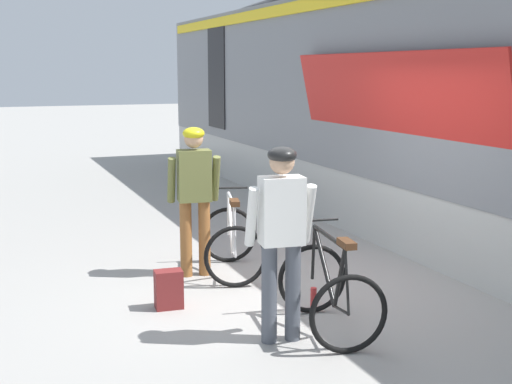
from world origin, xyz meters
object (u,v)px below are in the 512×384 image
at_px(cyclist_far_in_olive, 194,188).
at_px(water_bottle_by_the_backpack, 176,298).
at_px(train_car, 511,104).
at_px(bicycle_near_black, 329,291).
at_px(water_bottle_near_the_bikes, 313,297).
at_px(bicycle_far_white, 232,241).
at_px(cyclist_near_in_white, 281,227).
at_px(backpack_on_platform, 169,289).

relative_size(cyclist_far_in_olive, water_bottle_by_the_backpack, 8.70).
height_order(train_car, bicycle_near_black, train_car).
bearing_deg(cyclist_far_in_olive, water_bottle_near_the_bikes, -62.21).
bearing_deg(bicycle_far_white, water_bottle_by_the_backpack, -136.85).
height_order(cyclist_far_in_olive, bicycle_near_black, cyclist_far_in_olive).
distance_m(train_car, cyclist_near_in_white, 4.55).
bearing_deg(train_car, cyclist_near_in_white, -156.83).
height_order(bicycle_far_white, water_bottle_by_the_backpack, bicycle_far_white).
relative_size(train_car, cyclist_near_in_white, 12.26).
relative_size(train_car, water_bottle_by_the_backpack, 106.61).
bearing_deg(train_car, bicycle_far_white, 175.48).
height_order(bicycle_near_black, water_bottle_by_the_backpack, bicycle_near_black).
height_order(bicycle_near_black, water_bottle_near_the_bikes, bicycle_near_black).
bearing_deg(water_bottle_by_the_backpack, backpack_on_platform, 161.35).
bearing_deg(backpack_on_platform, cyclist_far_in_olive, 63.84).
distance_m(bicycle_near_black, bicycle_far_white, 2.05).
bearing_deg(bicycle_near_black, cyclist_far_in_olive, 106.08).
bearing_deg(cyclist_far_in_olive, train_car, -5.78).
bearing_deg(train_car, water_bottle_by_the_backpack, -173.08).
bearing_deg(water_bottle_by_the_backpack, water_bottle_near_the_bikes, -21.07).
bearing_deg(water_bottle_near_the_bikes, backpack_on_platform, 159.04).
distance_m(cyclist_near_in_white, bicycle_far_white, 2.18).
bearing_deg(bicycle_near_black, train_car, 25.80).
relative_size(bicycle_near_black, backpack_on_platform, 2.92).
bearing_deg(bicycle_near_black, water_bottle_by_the_backpack, 134.64).
bearing_deg(backpack_on_platform, train_car, 11.37).
height_order(backpack_on_platform, water_bottle_by_the_backpack, backpack_on_platform).
distance_m(bicycle_near_black, water_bottle_near_the_bikes, 0.74).
bearing_deg(cyclist_far_in_olive, cyclist_near_in_white, -86.65).
distance_m(cyclist_near_in_white, bicycle_near_black, 0.82).
xyz_separation_m(backpack_on_platform, water_bottle_by_the_backpack, (0.06, -0.02, -0.10)).
distance_m(bicycle_far_white, backpack_on_platform, 1.33).
relative_size(cyclist_near_in_white, bicycle_near_black, 1.51).
bearing_deg(cyclist_near_in_white, train_car, 23.17).
bearing_deg(water_bottle_by_the_backpack, bicycle_far_white, 43.15).
xyz_separation_m(bicycle_far_white, water_bottle_near_the_bikes, (0.39, -1.39, -0.30)).
xyz_separation_m(cyclist_far_in_olive, bicycle_far_white, (0.41, -0.13, -0.65)).
height_order(water_bottle_near_the_bikes, water_bottle_by_the_backpack, water_bottle_near_the_bikes).
xyz_separation_m(cyclist_far_in_olive, water_bottle_near_the_bikes, (0.80, -1.51, -0.95)).
xyz_separation_m(cyclist_near_in_white, water_bottle_by_the_backpack, (-0.65, 1.18, -0.95)).
relative_size(bicycle_near_black, water_bottle_by_the_backpack, 5.77).
bearing_deg(water_bottle_by_the_backpack, cyclist_near_in_white, -61.03).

